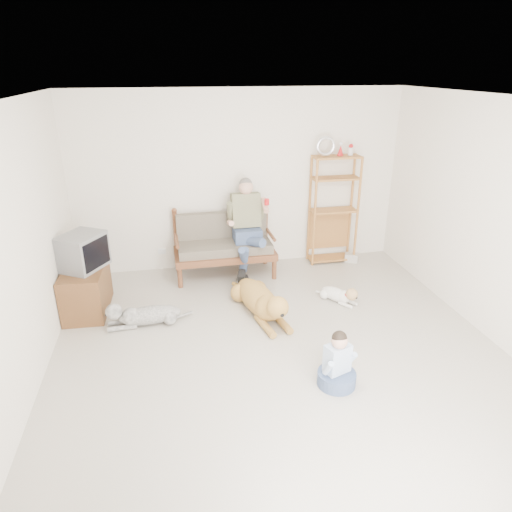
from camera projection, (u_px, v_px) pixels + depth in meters
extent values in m
plane|color=#BCB5A5|center=(283.00, 361.00, 4.97)|extent=(5.50, 5.50, 0.00)
plane|color=silver|center=(290.00, 100.00, 3.92)|extent=(5.50, 5.50, 0.00)
plane|color=silver|center=(240.00, 181.00, 6.93)|extent=(5.00, 0.00, 5.00)
plane|color=silver|center=(449.00, 476.00, 1.96)|extent=(5.00, 0.00, 5.00)
plane|color=silver|center=(10.00, 267.00, 4.00)|extent=(0.00, 5.50, 5.50)
plane|color=silver|center=(511.00, 230.00, 4.90)|extent=(0.00, 5.50, 5.50)
cube|color=brown|center=(225.00, 253.00, 6.89)|extent=(1.51, 0.72, 0.10)
cube|color=#6A6151|center=(225.00, 246.00, 6.85)|extent=(1.39, 0.61, 0.13)
cube|color=#6A6151|center=(222.00, 226.00, 6.97)|extent=(1.38, 0.13, 0.45)
cylinder|color=brown|center=(221.00, 213.00, 6.95)|extent=(1.40, 0.06, 0.05)
cylinder|color=brown|center=(180.00, 278.00, 6.57)|extent=(0.07, 0.07, 0.30)
cylinder|color=brown|center=(177.00, 242.00, 6.99)|extent=(0.07, 0.07, 0.95)
cylinder|color=brown|center=(274.00, 270.00, 6.82)|extent=(0.07, 0.07, 0.30)
cylinder|color=brown|center=(266.00, 236.00, 7.24)|extent=(0.07, 0.07, 0.95)
cube|color=#44577D|center=(247.00, 234.00, 6.85)|extent=(0.40, 0.38, 0.20)
cube|color=#7C7B57|center=(246.00, 210.00, 6.81)|extent=(0.42, 0.29, 0.53)
sphere|color=tan|center=(246.00, 187.00, 6.64)|extent=(0.21, 0.21, 0.21)
sphere|color=#5F5954|center=(246.00, 184.00, 6.65)|extent=(0.19, 0.19, 0.19)
cylinder|color=red|center=(267.00, 202.00, 6.59)|extent=(0.07, 0.07, 0.09)
cube|color=#BB713A|center=(337.00, 157.00, 6.88)|extent=(0.72, 0.29, 0.03)
torus|color=silver|center=(326.00, 146.00, 6.78)|extent=(0.30, 0.05, 0.30)
cone|color=red|center=(340.00, 150.00, 6.85)|extent=(0.10, 0.10, 0.15)
cylinder|color=#BB713A|center=(315.00, 214.00, 7.02)|extent=(0.04, 0.04, 1.72)
cylinder|color=#BB713A|center=(309.00, 209.00, 7.26)|extent=(0.04, 0.04, 1.72)
cylinder|color=#BB713A|center=(358.00, 212.00, 7.14)|extent=(0.04, 0.04, 1.72)
cylinder|color=#BB713A|center=(351.00, 207.00, 7.39)|extent=(0.04, 0.04, 1.72)
cube|color=silver|center=(351.00, 257.00, 7.48)|extent=(0.25, 0.22, 0.13)
cube|color=brown|center=(86.00, 290.00, 5.89)|extent=(0.54, 0.92, 0.60)
cube|color=brown|center=(64.00, 299.00, 5.65)|extent=(0.04, 0.40, 0.50)
cube|color=brown|center=(70.00, 284.00, 6.05)|extent=(0.04, 0.40, 0.50)
cube|color=slate|center=(82.00, 251.00, 5.71)|extent=(0.65, 0.68, 0.45)
cube|color=black|center=(96.00, 254.00, 5.64)|extent=(0.26, 0.40, 0.36)
cube|color=silver|center=(162.00, 251.00, 7.10)|extent=(0.12, 0.02, 0.08)
ellipsoid|color=#B98B40|center=(258.00, 298.00, 5.95)|extent=(0.59, 1.13, 0.34)
sphere|color=#B98B40|center=(268.00, 308.00, 5.67)|extent=(0.34, 0.34, 0.34)
sphere|color=#B98B40|center=(278.00, 307.00, 5.39)|extent=(0.27, 0.27, 0.27)
ellipsoid|color=#B98B40|center=(282.00, 314.00, 5.30)|extent=(0.15, 0.21, 0.10)
cylinder|color=#B98B40|center=(243.00, 288.00, 6.45)|extent=(0.27, 0.39, 0.05)
ellipsoid|color=#B98B40|center=(270.00, 308.00, 5.38)|extent=(0.08, 0.09, 0.13)
ellipsoid|color=#B98B40|center=(284.00, 305.00, 5.44)|extent=(0.08, 0.09, 0.13)
ellipsoid|color=silver|center=(150.00, 315.00, 5.66)|extent=(0.79, 0.32, 0.23)
sphere|color=silver|center=(131.00, 317.00, 5.59)|extent=(0.23, 0.23, 0.23)
sphere|color=silver|center=(114.00, 312.00, 5.51)|extent=(0.20, 0.20, 0.20)
ellipsoid|color=silver|center=(106.00, 314.00, 5.49)|extent=(0.15, 0.10, 0.08)
cylinder|color=silver|center=(182.00, 316.00, 5.78)|extent=(0.29, 0.16, 0.04)
ellipsoid|color=silver|center=(116.00, 309.00, 5.57)|extent=(0.07, 0.05, 0.10)
ellipsoid|color=silver|center=(116.00, 314.00, 5.45)|extent=(0.07, 0.05, 0.10)
ellipsoid|color=white|center=(336.00, 294.00, 6.23)|extent=(0.42, 0.49, 0.18)
sphere|color=white|center=(344.00, 297.00, 6.14)|extent=(0.18, 0.18, 0.18)
sphere|color=tan|center=(352.00, 294.00, 6.03)|extent=(0.16, 0.16, 0.16)
ellipsoid|color=tan|center=(356.00, 297.00, 5.99)|extent=(0.12, 0.14, 0.06)
cylinder|color=white|center=(322.00, 292.00, 6.39)|extent=(0.16, 0.13, 0.03)
cone|color=tan|center=(349.00, 292.00, 5.99)|extent=(0.05, 0.05, 0.06)
cone|color=tan|center=(353.00, 289.00, 6.06)|extent=(0.05, 0.05, 0.06)
torus|color=red|center=(350.00, 295.00, 6.05)|extent=(0.15, 0.15, 0.02)
cylinder|color=#44577D|center=(336.00, 378.00, 4.59)|extent=(0.39, 0.39, 0.14)
cube|color=silver|center=(337.00, 358.00, 4.51)|extent=(0.29, 0.23, 0.30)
sphere|color=tan|center=(340.00, 341.00, 4.41)|extent=(0.16, 0.16, 0.16)
sphere|color=black|center=(339.00, 338.00, 4.41)|extent=(0.15, 0.15, 0.15)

